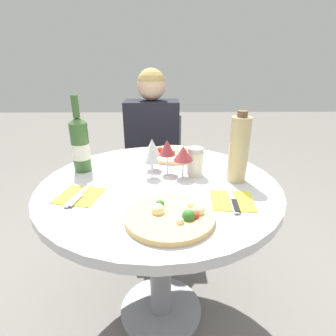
{
  "coord_description": "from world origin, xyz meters",
  "views": [
    {
      "loc": [
        0.02,
        -1.0,
        1.22
      ],
      "look_at": [
        0.04,
        -0.1,
        0.86
      ],
      "focal_mm": 28.0,
      "sensor_mm": 36.0,
      "label": 1
    }
  ],
  "objects": [
    {
      "name": "pizza_large",
      "position": [
        0.04,
        -0.29,
        0.77
      ],
      "size": [
        0.29,
        0.29,
        0.05
      ],
      "color": "#DBB26B",
      "rests_on": "dining_table"
    },
    {
      "name": "sugar_shaker",
      "position": [
        0.16,
        0.07,
        0.82
      ],
      "size": [
        0.07,
        0.07,
        0.13
      ],
      "color": "silver",
      "rests_on": "dining_table"
    },
    {
      "name": "ground_plane",
      "position": [
        0.0,
        0.0,
        0.0
      ],
      "size": [
        12.0,
        12.0,
        0.0
      ],
      "primitive_type": "plane",
      "color": "slate",
      "rests_on": "ground"
    },
    {
      "name": "wine_glass_front_right",
      "position": [
        0.1,
        0.04,
        0.86
      ],
      "size": [
        0.08,
        0.08,
        0.14
      ],
      "color": "silver",
      "rests_on": "dining_table"
    },
    {
      "name": "pizza_small_far",
      "position": [
        0.06,
        0.32,
        0.77
      ],
      "size": [
        0.28,
        0.28,
        0.05
      ],
      "color": "#E5C17F",
      "rests_on": "dining_table"
    },
    {
      "name": "wine_glass_back_left",
      "position": [
        -0.03,
        0.14,
        0.86
      ],
      "size": [
        0.07,
        0.07,
        0.15
      ],
      "color": "silver",
      "rests_on": "dining_table"
    },
    {
      "name": "tall_carafe",
      "position": [
        0.32,
        0.01,
        0.89
      ],
      "size": [
        0.08,
        0.08,
        0.29
      ],
      "color": "tan",
      "rests_on": "dining_table"
    },
    {
      "name": "wine_glass_front_left",
      "position": [
        -0.03,
        0.04,
        0.86
      ],
      "size": [
        0.07,
        0.07,
        0.15
      ],
      "color": "silver",
      "rests_on": "dining_table"
    },
    {
      "name": "dining_table",
      "position": [
        0.0,
        0.0,
        0.61
      ],
      "size": [
        0.99,
        0.99,
        0.76
      ],
      "color": "gray",
      "rests_on": "ground_plane"
    },
    {
      "name": "wine_glass_center",
      "position": [
        0.03,
        0.09,
        0.87
      ],
      "size": [
        0.07,
        0.07,
        0.16
      ],
      "color": "silver",
      "rests_on": "dining_table"
    },
    {
      "name": "place_setting_right",
      "position": [
        0.27,
        -0.18,
        0.76
      ],
      "size": [
        0.16,
        0.19,
        0.01
      ],
      "color": "yellow",
      "rests_on": "dining_table"
    },
    {
      "name": "seated_diner",
      "position": [
        -0.06,
        0.75,
        0.53
      ],
      "size": [
        0.37,
        0.46,
        1.19
      ],
      "rotation": [
        0.0,
        0.0,
        3.14
      ],
      "color": "black",
      "rests_on": "ground_plane"
    },
    {
      "name": "chair_behind_diner",
      "position": [
        -0.06,
        0.9,
        0.42
      ],
      "size": [
        0.44,
        0.44,
        0.84
      ],
      "rotation": [
        0.0,
        0.0,
        3.14
      ],
      "color": "slate",
      "rests_on": "ground_plane"
    },
    {
      "name": "place_setting_left",
      "position": [
        -0.3,
        -0.13,
        0.76
      ],
      "size": [
        0.18,
        0.19,
        0.01
      ],
      "color": "yellow",
      "rests_on": "dining_table"
    },
    {
      "name": "wine_bottle",
      "position": [
        -0.35,
        0.13,
        0.88
      ],
      "size": [
        0.08,
        0.08,
        0.34
      ],
      "color": "#38602D",
      "rests_on": "dining_table"
    }
  ]
}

